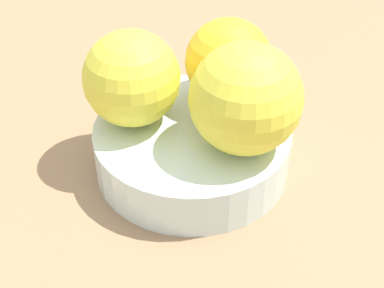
{
  "coord_description": "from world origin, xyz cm",
  "views": [
    {
      "loc": [
        -15.67,
        32.91,
        32.25
      ],
      "look_at": [
        0.0,
        0.0,
        2.36
      ],
      "focal_mm": 54.47,
      "sensor_mm": 36.0,
      "label": 1
    }
  ],
  "objects": [
    {
      "name": "ground_plane",
      "position": [
        0.0,
        0.0,
        -1.0
      ],
      "size": [
        110.0,
        110.0,
        2.0
      ],
      "primitive_type": "cube",
      "color": "#997551"
    },
    {
      "name": "fruit_bowl",
      "position": [
        0.0,
        0.0,
        1.86
      ],
      "size": [
        15.83,
        15.83,
        3.93
      ],
      "color": "silver",
      "rests_on": "ground_plane"
    },
    {
      "name": "orange_in_bowl_0",
      "position": [
        4.82,
        0.73,
        7.74
      ],
      "size": [
        7.63,
        7.63,
        7.63
      ],
      "primitive_type": "sphere",
      "color": "yellow",
      "rests_on": "fruit_bowl"
    },
    {
      "name": "orange_in_bowl_1",
      "position": [
        -4.31,
        0.45,
        8.12
      ],
      "size": [
        8.4,
        8.4,
        8.4
      ],
      "primitive_type": "sphere",
      "color": "yellow",
      "rests_on": "fruit_bowl"
    },
    {
      "name": "orange_in_bowl_2",
      "position": [
        -0.83,
        -5.15,
        7.49
      ],
      "size": [
        7.14,
        7.14,
        7.14
      ],
      "primitive_type": "sphere",
      "color": "yellow",
      "rests_on": "fruit_bowl"
    }
  ]
}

